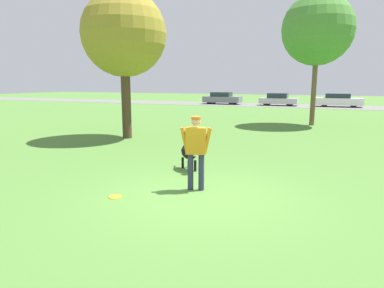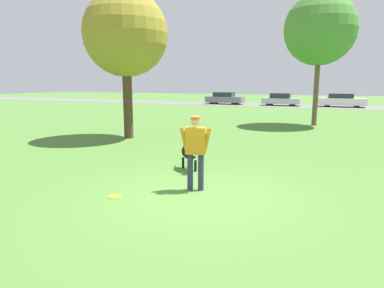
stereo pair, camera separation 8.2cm
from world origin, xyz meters
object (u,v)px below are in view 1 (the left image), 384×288
tree_near_left (124,35)px  parked_car_white (339,100)px  parked_car_silver (278,99)px  parked_car_grey (222,98)px  tree_mid_center (318,30)px  frisbee (115,197)px  person (196,147)px  dog (190,154)px

tree_near_left → parked_car_white: tree_near_left is taller
tree_near_left → parked_car_silver: (2.97, 23.66, -3.75)m
tree_near_left → parked_car_grey: 24.27m
tree_mid_center → tree_near_left: bearing=-132.4°
frisbee → tree_mid_center: 15.87m
parked_car_silver → parked_car_white: size_ratio=0.88×
frisbee → parked_car_grey: 31.42m
frisbee → parked_car_white: 31.14m
person → frisbee: bearing=-157.2°
person → parked_car_silver: bearing=79.0°
tree_near_left → parked_car_silver: size_ratio=1.61×
parked_car_grey → parked_car_silver: size_ratio=1.07×
tree_near_left → parked_car_white: size_ratio=1.43×
person → parked_car_grey: (-8.66, 29.44, -0.36)m
dog → parked_car_grey: size_ratio=0.22×
person → tree_near_left: tree_near_left is taller
dog → parked_car_silver: 27.80m
parked_car_grey → tree_near_left: bearing=-83.4°
dog → frisbee: dog is taller
tree_mid_center → person: bearing=-97.1°
dog → parked_car_white: parked_car_white is taller
frisbee → parked_car_white: parked_car_white is taller
parked_car_grey → parked_car_white: 11.85m
person → dog: (-0.82, 1.57, -0.53)m
parked_car_grey → parked_car_white: parked_car_grey is taller
tree_mid_center → parked_car_grey: 19.52m
tree_mid_center → dog: bearing=-101.8°
parked_car_white → parked_car_grey: bearing=-179.5°
dog → tree_near_left: size_ratio=0.14×
person → dog: size_ratio=1.89×
frisbee → tree_near_left: 9.06m
parked_car_silver → frisbee: bearing=-87.9°
parked_car_grey → dog: bearing=-75.2°
dog → parked_car_silver: (-1.73, 27.75, 0.16)m
dog → frisbee: size_ratio=3.23×
person → frisbee: (-1.41, -1.13, -0.99)m
tree_mid_center → parked_car_white: bearing=84.7°
person → tree_mid_center: bearing=67.0°
tree_near_left → frisbee: bearing=-58.8°
tree_near_left → parked_car_grey: tree_near_left is taller
dog → parked_car_silver: parked_car_silver is taller
tree_near_left → dog: bearing=-41.1°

